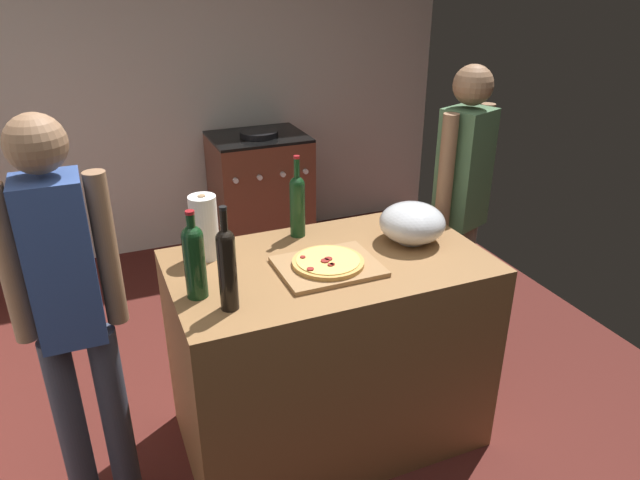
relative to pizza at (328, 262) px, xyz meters
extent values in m
cube|color=#511E19|center=(-0.11, 0.92, -0.95)|extent=(4.14, 3.62, 0.02)
cube|color=beige|center=(-0.11, 2.48, 0.36)|extent=(4.14, 0.10, 2.60)
cube|color=olive|center=(0.03, 0.07, -0.49)|extent=(1.31, 0.76, 0.91)
cube|color=#9E7247|center=(0.00, 0.00, -0.02)|extent=(0.40, 0.32, 0.02)
cylinder|color=tan|center=(0.00, 0.00, 0.00)|extent=(0.29, 0.29, 0.02)
cylinder|color=#EAC660|center=(0.00, 0.00, 0.01)|extent=(0.26, 0.26, 0.00)
cylinder|color=maroon|center=(-0.02, -0.01, 0.01)|extent=(0.03, 0.03, 0.01)
cylinder|color=maroon|center=(0.00, 0.00, 0.01)|extent=(0.03, 0.03, 0.01)
cylinder|color=maroon|center=(-0.10, -0.05, 0.01)|extent=(0.03, 0.03, 0.01)
cylinder|color=maroon|center=(-0.09, 0.06, 0.01)|extent=(0.02, 0.02, 0.01)
cylinder|color=maroon|center=(-0.01, -0.05, 0.01)|extent=(0.02, 0.02, 0.01)
cylinder|color=maroon|center=(0.00, -0.05, 0.01)|extent=(0.02, 0.02, 0.01)
cylinder|color=#B2B2B7|center=(0.44, 0.10, -0.03)|extent=(0.12, 0.12, 0.01)
ellipsoid|color=silver|center=(0.44, 0.10, 0.06)|extent=(0.29, 0.29, 0.17)
cylinder|color=white|center=(-0.43, 0.30, 0.10)|extent=(0.11, 0.11, 0.27)
cylinder|color=#997551|center=(-0.43, 0.30, 0.11)|extent=(0.03, 0.03, 0.27)
cylinder|color=#143819|center=(-0.53, -0.01, 0.09)|extent=(0.08, 0.08, 0.24)
sphere|color=#143819|center=(-0.53, -0.01, 0.21)|extent=(0.08, 0.08, 0.08)
cylinder|color=#143819|center=(-0.53, -0.01, 0.27)|extent=(0.03, 0.03, 0.06)
cylinder|color=maroon|center=(-0.53, -0.01, 0.30)|extent=(0.03, 0.03, 0.01)
cylinder|color=#143819|center=(0.00, 0.35, 0.09)|extent=(0.07, 0.07, 0.24)
sphere|color=#143819|center=(0.00, 0.35, 0.21)|extent=(0.07, 0.07, 0.07)
cylinder|color=#143819|center=(0.00, 0.35, 0.28)|extent=(0.03, 0.03, 0.10)
cylinder|color=maroon|center=(0.00, 0.35, 0.34)|extent=(0.03, 0.03, 0.01)
cylinder|color=black|center=(-0.44, -0.14, 0.11)|extent=(0.07, 0.07, 0.27)
sphere|color=black|center=(-0.44, -0.14, 0.24)|extent=(0.07, 0.07, 0.07)
cylinder|color=black|center=(-0.44, -0.14, 0.30)|extent=(0.03, 0.03, 0.09)
cylinder|color=black|center=(-0.44, -0.14, 0.35)|extent=(0.03, 0.03, 0.01)
cube|color=brown|center=(0.35, 2.08, -0.50)|extent=(0.68, 0.55, 0.89)
cube|color=black|center=(0.35, 2.08, -0.04)|extent=(0.68, 0.55, 0.02)
cylinder|color=silver|center=(0.09, 1.79, -0.25)|extent=(0.04, 0.02, 0.04)
cylinder|color=silver|center=(0.26, 1.79, -0.25)|extent=(0.04, 0.02, 0.04)
cylinder|color=silver|center=(0.43, 1.79, -0.25)|extent=(0.04, 0.02, 0.04)
cylinder|color=silver|center=(0.60, 1.79, -0.25)|extent=(0.04, 0.02, 0.04)
cylinder|color=black|center=(0.35, 2.05, -0.01)|extent=(0.27, 0.27, 0.04)
cylinder|color=#383D4C|center=(-1.05, 0.07, -0.54)|extent=(0.11, 0.11, 0.80)
cylinder|color=#383D4C|center=(-0.89, 0.07, -0.54)|extent=(0.11, 0.11, 0.80)
cube|color=#334C8C|center=(-0.97, 0.07, 0.16)|extent=(0.22, 0.20, 0.60)
cylinder|color=#936B4C|center=(-1.12, 0.07, 0.18)|extent=(0.08, 0.08, 0.57)
cylinder|color=#936B4C|center=(-0.81, 0.07, 0.18)|extent=(0.08, 0.08, 0.57)
sphere|color=#936B4C|center=(-0.97, 0.07, 0.57)|extent=(0.19, 0.19, 0.19)
cylinder|color=slate|center=(1.00, 0.44, -0.54)|extent=(0.11, 0.11, 0.80)
cylinder|color=slate|center=(0.83, 0.37, -0.54)|extent=(0.11, 0.11, 0.80)
cube|color=#4C724C|center=(0.92, 0.40, 0.15)|extent=(0.28, 0.27, 0.60)
cylinder|color=#936B4C|center=(1.06, 0.46, 0.17)|extent=(0.08, 0.08, 0.57)
cylinder|color=#936B4C|center=(0.77, 0.35, 0.17)|extent=(0.08, 0.08, 0.57)
sphere|color=#936B4C|center=(0.92, 0.40, 0.56)|extent=(0.19, 0.19, 0.19)
camera|label=1|loc=(-0.84, -1.92, 1.08)|focal=33.04mm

